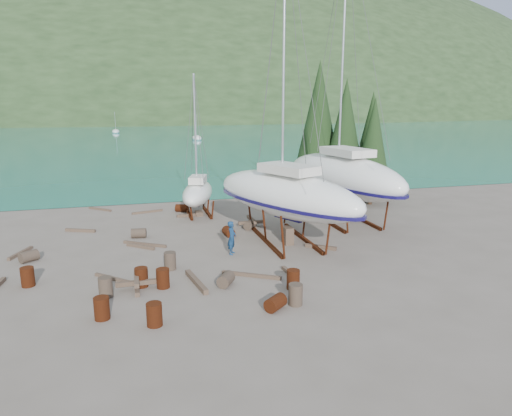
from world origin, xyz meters
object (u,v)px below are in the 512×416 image
object	(u,v)px
large_sailboat_near	(285,194)
worker	(232,238)
large_sailboat_far	(342,175)
small_sailboat_shore	(198,192)

from	to	relation	value
large_sailboat_near	worker	size ratio (longest dim) A/B	9.72
large_sailboat_near	large_sailboat_far	size ratio (longest dim) A/B	0.91
large_sailboat_near	worker	bearing A→B (deg)	178.04
large_sailboat_near	small_sailboat_shore	bearing A→B (deg)	91.65
large_sailboat_near	worker	distance (m)	4.30
large_sailboat_far	small_sailboat_shore	xyz separation A→B (m)	(-9.41, 4.17, -1.52)
large_sailboat_near	small_sailboat_shore	distance (m)	8.98
small_sailboat_shore	worker	bearing A→B (deg)	-70.39
large_sailboat_near	worker	world-z (taller)	large_sailboat_near
large_sailboat_far	worker	xyz separation A→B (m)	(-8.97, -5.28, -2.26)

